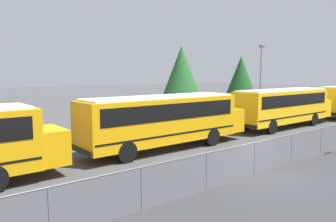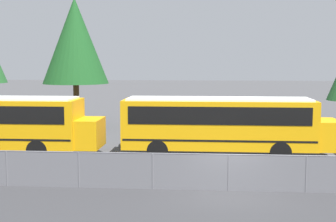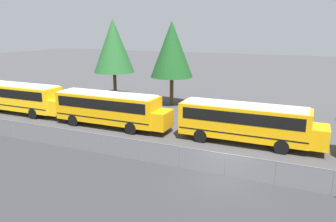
# 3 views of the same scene
# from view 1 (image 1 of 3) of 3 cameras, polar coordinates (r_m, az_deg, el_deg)

# --- Properties ---
(ground_plane) EXTENTS (200.00, 200.00, 0.00)m
(ground_plane) POSITION_cam_1_polar(r_m,az_deg,el_deg) (15.34, 14.71, -10.70)
(ground_plane) COLOR #424244
(fence) EXTENTS (72.51, 0.07, 1.49)m
(fence) POSITION_cam_1_polar(r_m,az_deg,el_deg) (15.14, 14.80, -7.95)
(fence) COLOR #9EA0A5
(fence) RESTS_ON ground_plane
(school_bus_2) EXTENTS (11.34, 2.53, 3.19)m
(school_bus_2) POSITION_cam_1_polar(r_m,az_deg,el_deg) (19.30, -0.51, -1.10)
(school_bus_2) COLOR orange
(school_bus_2) RESTS_ON ground_plane
(school_bus_3) EXTENTS (11.34, 2.53, 3.19)m
(school_bus_3) POSITION_cam_1_polar(r_m,az_deg,el_deg) (28.69, 19.54, 1.07)
(school_bus_3) COLOR yellow
(school_bus_3) RESTS_ON ground_plane
(light_pole) EXTENTS (0.60, 0.24, 7.32)m
(light_pole) POSITION_cam_1_polar(r_m,az_deg,el_deg) (35.44, 15.85, 5.64)
(light_pole) COLOR gray
(light_pole) RESTS_ON ground_plane
(tree_0) EXTENTS (3.74, 3.74, 7.16)m
(tree_0) POSITION_cam_1_polar(r_m,az_deg,el_deg) (32.66, 2.35, 6.99)
(tree_0) COLOR #51381E
(tree_0) RESTS_ON ground_plane
(tree_3) EXTENTS (3.38, 3.38, 6.46)m
(tree_3) POSITION_cam_1_polar(r_m,az_deg,el_deg) (39.54, 12.59, 6.10)
(tree_3) COLOR #51381E
(tree_3) RESTS_ON ground_plane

